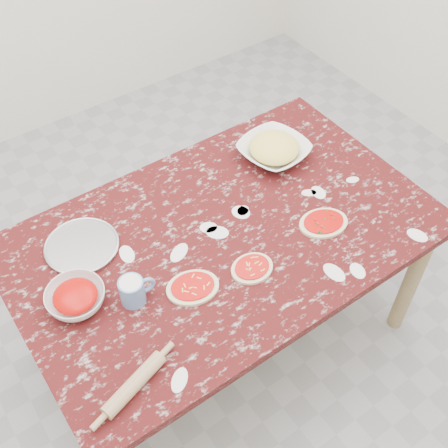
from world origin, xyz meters
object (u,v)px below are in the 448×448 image
pizza_tray (82,246)px  cheese_bowl (274,151)px  flour_mug (133,290)px  sauce_bowl (76,298)px  rolling_pin (134,384)px  worktable (224,247)px

pizza_tray → cheese_bowl: size_ratio=0.96×
pizza_tray → flour_mug: size_ratio=2.08×
sauce_bowl → cheese_bowl: (1.02, 0.20, 0.00)m
rolling_pin → sauce_bowl: bearing=91.5°
cheese_bowl → worktable: bearing=-151.4°
sauce_bowl → pizza_tray: bearing=60.9°
rolling_pin → flour_mug: bearing=60.9°
cheese_bowl → rolling_pin: size_ratio=1.18×
rolling_pin → cheese_bowl: bearing=30.2°
flour_mug → rolling_pin: bearing=-119.1°
worktable → sauce_bowl: 0.61m
pizza_tray → cheese_bowl: 0.90m
flour_mug → cheese_bowl: bearing=19.6°
pizza_tray → sauce_bowl: sauce_bowl is taller
sauce_bowl → worktable: bearing=-2.5°
pizza_tray → cheese_bowl: cheese_bowl is taller
worktable → flour_mug: size_ratio=12.32×
sauce_bowl → cheese_bowl: size_ratio=0.72×
worktable → cheese_bowl: cheese_bowl is taller
worktable → rolling_pin: rolling_pin is taller
worktable → sauce_bowl: bearing=177.5°
sauce_bowl → flour_mug: bearing=-29.9°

